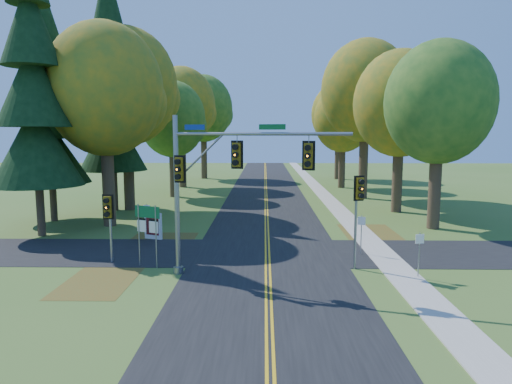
{
  "coord_description": "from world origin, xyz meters",
  "views": [
    {
      "loc": [
        -0.18,
        -22.5,
        6.5
      ],
      "look_at": [
        -0.65,
        3.32,
        3.2
      ],
      "focal_mm": 32.0,
      "sensor_mm": 36.0,
      "label": 1
    }
  ],
  "objects_px": {
    "traffic_mast": "(217,174)",
    "info_kiosk": "(153,226)",
    "east_signal_pole": "(358,199)",
    "route_sign_cluster": "(147,223)"
  },
  "relations": [
    {
      "from": "traffic_mast",
      "to": "east_signal_pole",
      "type": "height_order",
      "value": "traffic_mast"
    },
    {
      "from": "traffic_mast",
      "to": "info_kiosk",
      "type": "xyz_separation_m",
      "value": [
        -4.78,
        7.55,
        -3.89
      ]
    },
    {
      "from": "east_signal_pole",
      "to": "info_kiosk",
      "type": "xyz_separation_m",
      "value": [
        -11.33,
        6.28,
        -2.63
      ]
    },
    {
      "from": "traffic_mast",
      "to": "info_kiosk",
      "type": "distance_m",
      "value": 9.74
    },
    {
      "from": "info_kiosk",
      "to": "traffic_mast",
      "type": "bearing_deg",
      "value": -34.88
    },
    {
      "from": "route_sign_cluster",
      "to": "info_kiosk",
      "type": "xyz_separation_m",
      "value": [
        -1.2,
        5.93,
        -1.36
      ]
    },
    {
      "from": "east_signal_pole",
      "to": "route_sign_cluster",
      "type": "distance_m",
      "value": 10.22
    },
    {
      "from": "route_sign_cluster",
      "to": "info_kiosk",
      "type": "relative_size",
      "value": 1.86
    },
    {
      "from": "traffic_mast",
      "to": "info_kiosk",
      "type": "height_order",
      "value": "traffic_mast"
    },
    {
      "from": "info_kiosk",
      "to": "route_sign_cluster",
      "type": "bearing_deg",
      "value": -55.82
    }
  ]
}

